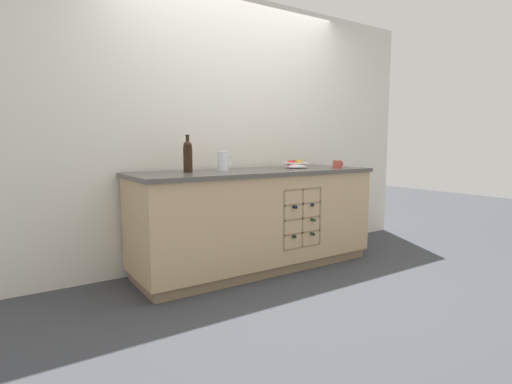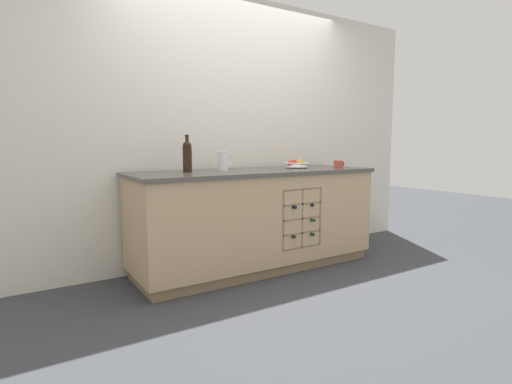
{
  "view_description": "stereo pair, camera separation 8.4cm",
  "coord_description": "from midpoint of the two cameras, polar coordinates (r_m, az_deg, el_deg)",
  "views": [
    {
      "loc": [
        -2.0,
        -2.99,
        1.14
      ],
      "look_at": [
        0.0,
        0.0,
        0.71
      ],
      "focal_mm": 28.0,
      "sensor_mm": 36.0,
      "label": 1
    },
    {
      "loc": [
        -1.93,
        -3.04,
        1.14
      ],
      "look_at": [
        0.0,
        0.0,
        0.71
      ],
      "focal_mm": 28.0,
      "sensor_mm": 36.0,
      "label": 2
    }
  ],
  "objects": [
    {
      "name": "ground_plane",
      "position": [
        3.78,
        -0.65,
        -10.68
      ],
      "size": [
        14.0,
        14.0,
        0.0
      ],
      "primitive_type": "plane",
      "color": "#383A3F"
    },
    {
      "name": "back_wall",
      "position": [
        3.96,
        -4.06,
        8.82
      ],
      "size": [
        4.63,
        0.06,
        2.55
      ],
      "primitive_type": "cube",
      "color": "silver",
      "rests_on": "ground_plane"
    },
    {
      "name": "kitchen_island",
      "position": [
        3.67,
        -0.6,
        -3.84
      ],
      "size": [
        2.27,
        0.77,
        0.9
      ],
      "color": "#8B7354",
      "rests_on": "ground_plane"
    },
    {
      "name": "fruit_bowl",
      "position": [
        3.97,
        5.09,
        4.0
      ],
      "size": [
        0.25,
        0.25,
        0.08
      ],
      "color": "silver",
      "rests_on": "kitchen_island"
    },
    {
      "name": "white_pitcher",
      "position": [
        3.57,
        -5.41,
        4.52
      ],
      "size": [
        0.16,
        0.1,
        0.17
      ],
      "color": "white",
      "rests_on": "kitchen_island"
    },
    {
      "name": "ceramic_mug",
      "position": [
        3.98,
        10.97,
        3.91
      ],
      "size": [
        0.12,
        0.09,
        0.08
      ],
      "color": "#B7473D",
      "rests_on": "kitchen_island"
    },
    {
      "name": "standing_wine_bottle",
      "position": [
        3.38,
        -10.43,
        5.13
      ],
      "size": [
        0.08,
        0.08,
        0.31
      ],
      "color": "black",
      "rests_on": "kitchen_island"
    }
  ]
}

